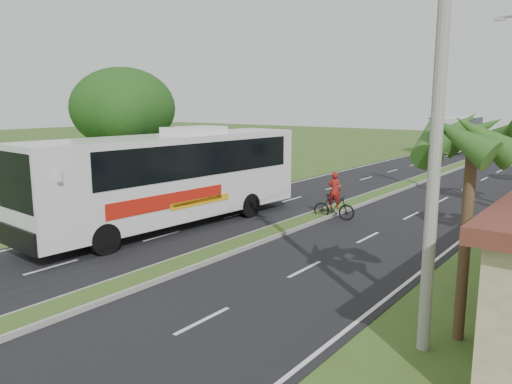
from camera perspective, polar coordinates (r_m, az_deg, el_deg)
The scene contains 11 objects.
ground at distance 15.74m, azimuth -15.64°, elevation -10.82°, with size 180.00×180.00×0.00m, color #3B551F.
road_asphalt at distance 31.59m, azimuth 14.44°, elevation -0.17°, with size 14.00×160.00×0.02m, color black.
median_strip at distance 31.58m, azimuth 14.45°, elevation -0.00°, with size 1.20×160.00×0.18m.
lane_edge_left at distance 34.66m, azimuth 4.18°, elevation 1.02°, with size 0.12×160.00×0.01m, color silver.
lane_edge_right at distance 29.74m, azimuth 26.42°, elevation -1.59°, with size 0.12×160.00×0.01m, color silver.
palm_verge_a at distance 12.13m, azimuth 23.56°, elevation 5.54°, with size 2.40×2.40×5.45m.
shade_tree at distance 30.43m, azimuth -15.04°, elevation 8.93°, with size 6.30×6.00×7.54m.
utility_pole_a at distance 11.27m, azimuth 20.17°, elevation 10.22°, with size 1.60×0.28×11.00m.
coach_bus_main at distance 22.40m, azimuth -9.43°, elevation 2.14°, with size 3.75×13.90×4.44m.
coach_bus_far at distance 62.49m, azimuth 22.07°, elevation 6.43°, with size 3.03×13.21×3.84m.
motorcyclist at distance 24.03m, azimuth 8.92°, elevation -1.24°, with size 2.07×1.00×2.31m.
Camera 1 is at (11.83, -8.76, 5.56)m, focal length 35.00 mm.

